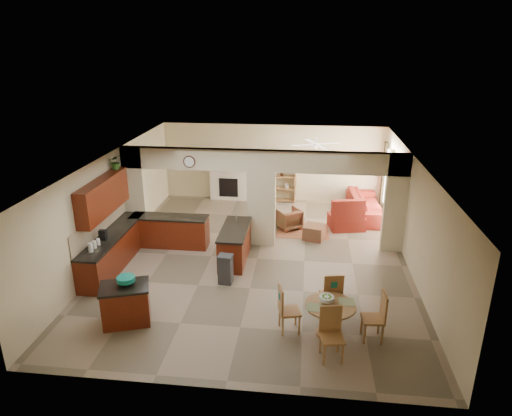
# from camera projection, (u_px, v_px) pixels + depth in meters

# --- Properties ---
(floor) EXTENTS (10.00, 10.00, 0.00)m
(floor) POSITION_uv_depth(u_px,v_px,m) (257.00, 259.00, 12.46)
(floor) COLOR #83715A
(floor) RESTS_ON ground
(ceiling) EXTENTS (10.00, 10.00, 0.00)m
(ceiling) POSITION_uv_depth(u_px,v_px,m) (258.00, 159.00, 11.49)
(ceiling) COLOR white
(ceiling) RESTS_ON wall_back
(wall_back) EXTENTS (8.00, 0.00, 8.00)m
(wall_back) POSITION_uv_depth(u_px,v_px,m) (273.00, 163.00, 16.64)
(wall_back) COLOR beige
(wall_back) RESTS_ON floor
(wall_front) EXTENTS (8.00, 0.00, 8.00)m
(wall_front) POSITION_uv_depth(u_px,v_px,m) (223.00, 319.00, 7.31)
(wall_front) COLOR beige
(wall_front) RESTS_ON floor
(wall_left) EXTENTS (0.00, 10.00, 10.00)m
(wall_left) POSITION_uv_depth(u_px,v_px,m) (112.00, 205.00, 12.40)
(wall_left) COLOR beige
(wall_left) RESTS_ON floor
(wall_right) EXTENTS (0.00, 10.00, 10.00)m
(wall_right) POSITION_uv_depth(u_px,v_px,m) (414.00, 217.00, 11.55)
(wall_right) COLOR beige
(wall_right) RESTS_ON floor
(partition_left_pier) EXTENTS (0.60, 0.25, 2.80)m
(partition_left_pier) POSITION_uv_depth(u_px,v_px,m) (135.00, 194.00, 13.30)
(partition_left_pier) COLOR beige
(partition_left_pier) RESTS_ON floor
(partition_center_pier) EXTENTS (0.80, 0.25, 2.20)m
(partition_center_pier) POSITION_uv_depth(u_px,v_px,m) (261.00, 208.00, 13.01)
(partition_center_pier) COLOR beige
(partition_center_pier) RESTS_ON floor
(partition_right_pier) EXTENTS (0.60, 0.25, 2.80)m
(partition_right_pier) POSITION_uv_depth(u_px,v_px,m) (395.00, 203.00, 12.51)
(partition_right_pier) COLOR beige
(partition_right_pier) RESTS_ON floor
(partition_header) EXTENTS (8.00, 0.25, 0.60)m
(partition_header) POSITION_uv_depth(u_px,v_px,m) (262.00, 161.00, 12.53)
(partition_header) COLOR beige
(partition_header) RESTS_ON partition_center_pier
(kitchen_counter) EXTENTS (2.52, 3.29, 1.48)m
(kitchen_counter) POSITION_uv_depth(u_px,v_px,m) (138.00, 241.00, 12.42)
(kitchen_counter) COLOR #491308
(kitchen_counter) RESTS_ON floor
(upper_cabinets) EXTENTS (0.35, 2.40, 0.90)m
(upper_cabinets) POSITION_uv_depth(u_px,v_px,m) (103.00, 196.00, 11.46)
(upper_cabinets) COLOR #491308
(upper_cabinets) RESTS_ON wall_left
(peninsula) EXTENTS (0.70, 1.85, 0.91)m
(peninsula) POSITION_uv_depth(u_px,v_px,m) (235.00, 244.00, 12.26)
(peninsula) COLOR #491308
(peninsula) RESTS_ON floor
(wall_clock) EXTENTS (0.34, 0.03, 0.34)m
(wall_clock) POSITION_uv_depth(u_px,v_px,m) (189.00, 162.00, 12.62)
(wall_clock) COLOR #452317
(wall_clock) RESTS_ON partition_header
(rug) EXTENTS (1.60, 1.30, 0.01)m
(rug) POSITION_uv_depth(u_px,v_px,m) (303.00, 231.00, 14.29)
(rug) COLOR #9A5838
(rug) RESTS_ON floor
(fireplace) EXTENTS (1.60, 0.35, 1.20)m
(fireplace) POSITION_uv_depth(u_px,v_px,m) (229.00, 184.00, 16.92)
(fireplace) COLOR white
(fireplace) RESTS_ON floor
(shelving_unit) EXTENTS (1.00, 0.32, 1.80)m
(shelving_unit) POSITION_uv_depth(u_px,v_px,m) (282.00, 178.00, 16.61)
(shelving_unit) COLOR brown
(shelving_unit) RESTS_ON floor
(window_a) EXTENTS (0.02, 0.90, 1.90)m
(window_a) POSITION_uv_depth(u_px,v_px,m) (396.00, 196.00, 13.77)
(window_a) COLOR white
(window_a) RESTS_ON wall_right
(window_b) EXTENTS (0.02, 0.90, 1.90)m
(window_b) POSITION_uv_depth(u_px,v_px,m) (388.00, 180.00, 15.35)
(window_b) COLOR white
(window_b) RESTS_ON wall_right
(glazed_door) EXTENTS (0.02, 0.70, 2.10)m
(glazed_door) POSITION_uv_depth(u_px,v_px,m) (391.00, 192.00, 14.61)
(glazed_door) COLOR white
(glazed_door) RESTS_ON wall_right
(drape_a_left) EXTENTS (0.10, 0.28, 2.30)m
(drape_a_left) POSITION_uv_depth(u_px,v_px,m) (398.00, 202.00, 13.21)
(drape_a_left) COLOR #3B1F17
(drape_a_left) RESTS_ON wall_right
(drape_a_right) EXTENTS (0.10, 0.28, 2.30)m
(drape_a_right) POSITION_uv_depth(u_px,v_px,m) (392.00, 190.00, 14.33)
(drape_a_right) COLOR #3B1F17
(drape_a_right) RESTS_ON wall_right
(drape_b_left) EXTENTS (0.10, 0.28, 2.30)m
(drape_b_left) POSITION_uv_depth(u_px,v_px,m) (389.00, 185.00, 14.80)
(drape_b_left) COLOR #3B1F17
(drape_b_left) RESTS_ON wall_right
(drape_b_right) EXTENTS (0.10, 0.28, 2.30)m
(drape_b_right) POSITION_uv_depth(u_px,v_px,m) (384.00, 175.00, 15.92)
(drape_b_right) COLOR #3B1F17
(drape_b_right) RESTS_ON wall_right
(ceiling_fan) EXTENTS (1.00, 1.00, 0.10)m
(ceiling_fan) POSITION_uv_depth(u_px,v_px,m) (316.00, 144.00, 14.21)
(ceiling_fan) COLOR white
(ceiling_fan) RESTS_ON ceiling
(kitchen_island) EXTENTS (1.17, 0.99, 0.86)m
(kitchen_island) POSITION_uv_depth(u_px,v_px,m) (126.00, 304.00, 9.52)
(kitchen_island) COLOR #491308
(kitchen_island) RESTS_ON floor
(teal_bowl) EXTENTS (0.37, 0.37, 0.18)m
(teal_bowl) POSITION_uv_depth(u_px,v_px,m) (126.00, 281.00, 9.40)
(teal_bowl) COLOR #127F6F
(teal_bowl) RESTS_ON kitchen_island
(trash_can) EXTENTS (0.35, 0.31, 0.69)m
(trash_can) POSITION_uv_depth(u_px,v_px,m) (226.00, 270.00, 11.10)
(trash_can) COLOR #2C2D2F
(trash_can) RESTS_ON floor
(dining_table) EXTENTS (1.02, 1.02, 0.69)m
(dining_table) POSITION_uv_depth(u_px,v_px,m) (330.00, 314.00, 9.09)
(dining_table) COLOR brown
(dining_table) RESTS_ON floor
(fruit_bowl) EXTENTS (0.29, 0.29, 0.16)m
(fruit_bowl) POSITION_uv_depth(u_px,v_px,m) (327.00, 299.00, 9.06)
(fruit_bowl) COLOR #65B627
(fruit_bowl) RESTS_ON dining_table
(sofa) EXTENTS (2.67, 1.20, 0.76)m
(sofa) POSITION_uv_depth(u_px,v_px,m) (366.00, 205.00, 15.38)
(sofa) COLOR maroon
(sofa) RESTS_ON floor
(chaise) EXTENTS (1.19, 1.05, 0.42)m
(chaise) POSITION_uv_depth(u_px,v_px,m) (346.00, 222.00, 14.44)
(chaise) COLOR maroon
(chaise) RESTS_ON floor
(armchair) EXTENTS (0.95, 0.95, 0.63)m
(armchair) POSITION_uv_depth(u_px,v_px,m) (289.00, 219.00, 14.39)
(armchair) COLOR maroon
(armchair) RESTS_ON floor
(ottoman) EXTENTS (0.71, 0.71, 0.42)m
(ottoman) POSITION_uv_depth(u_px,v_px,m) (314.00, 232.00, 13.66)
(ottoman) COLOR maroon
(ottoman) RESTS_ON floor
(plant) EXTENTS (0.45, 0.41, 0.41)m
(plant) POSITION_uv_depth(u_px,v_px,m) (116.00, 162.00, 12.13)
(plant) COLOR #245316
(plant) RESTS_ON upper_cabinets
(chair_north) EXTENTS (0.50, 0.50, 1.02)m
(chair_north) POSITION_uv_depth(u_px,v_px,m) (332.00, 293.00, 9.71)
(chair_north) COLOR brown
(chair_north) RESTS_ON floor
(chair_east) EXTENTS (0.45, 0.45, 1.02)m
(chair_east) POSITION_uv_depth(u_px,v_px,m) (378.00, 315.00, 8.93)
(chair_east) COLOR brown
(chair_east) RESTS_ON floor
(chair_south) EXTENTS (0.49, 0.49, 1.02)m
(chair_south) POSITION_uv_depth(u_px,v_px,m) (331.00, 331.00, 8.44)
(chair_south) COLOR brown
(chair_south) RESTS_ON floor
(chair_west) EXTENTS (0.51, 0.51, 1.02)m
(chair_west) POSITION_uv_depth(u_px,v_px,m) (286.00, 307.00, 9.18)
(chair_west) COLOR brown
(chair_west) RESTS_ON floor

